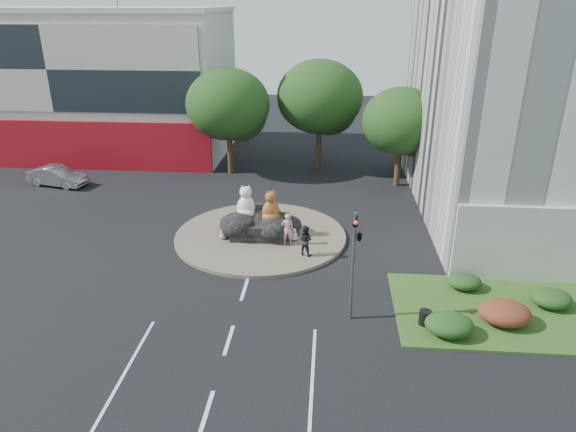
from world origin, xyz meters
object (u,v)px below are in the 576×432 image
at_px(kitten_calico, 223,232).
at_px(kitten_white, 294,234).
at_px(parked_car, 58,176).
at_px(cat_tabby, 271,206).
at_px(litter_bin, 425,317).
at_px(pedestrian_dark, 305,240).
at_px(pedestrian_pink, 287,229).
at_px(cat_white, 246,201).

height_order(kitten_calico, kitten_white, kitten_calico).
bearing_deg(parked_car, cat_tabby, -102.60).
distance_m(kitten_white, litter_bin, 9.84).
bearing_deg(cat_tabby, pedestrian_dark, -75.09).
distance_m(pedestrian_dark, parked_car, 21.70).
xyz_separation_m(kitten_calico, pedestrian_pink, (3.76, -0.46, 0.51)).
xyz_separation_m(pedestrian_dark, parked_car, (-19.09, 10.31, -0.30)).
xyz_separation_m(cat_white, litter_bin, (8.99, -8.64, -1.67)).
relative_size(cat_tabby, pedestrian_pink, 1.04).
distance_m(cat_white, pedestrian_pink, 3.13).
distance_m(cat_tabby, litter_bin, 11.21).
distance_m(cat_tabby, kitten_white, 2.10).
bearing_deg(pedestrian_pink, kitten_white, -128.80).
bearing_deg(cat_tabby, parked_car, 126.83).
bearing_deg(pedestrian_dark, litter_bin, 155.56).
relative_size(parked_car, litter_bin, 6.99).
height_order(cat_tabby, pedestrian_pink, cat_tabby).
bearing_deg(litter_bin, kitten_white, 128.37).
bearing_deg(pedestrian_dark, pedestrian_pink, -25.06).
height_order(cat_tabby, parked_car, cat_tabby).
height_order(cat_white, kitten_calico, cat_white).
relative_size(kitten_white, pedestrian_pink, 0.39).
distance_m(pedestrian_pink, parked_car, 20.22).
bearing_deg(parked_car, kitten_calico, -108.51).
relative_size(kitten_white, litter_bin, 1.12).
xyz_separation_m(pedestrian_dark, litter_bin, (5.40, -5.92, -0.60)).
distance_m(cat_white, kitten_calico, 2.20).
bearing_deg(kitten_calico, litter_bin, 10.10).
distance_m(kitten_calico, parked_car, 16.71).
height_order(kitten_calico, pedestrian_pink, pedestrian_pink).
xyz_separation_m(cat_tabby, litter_bin, (7.49, -8.19, -1.63)).
xyz_separation_m(pedestrian_pink, pedestrian_dark, (1.05, -1.18, -0.09)).
bearing_deg(litter_bin, pedestrian_dark, 132.35).
height_order(cat_tabby, litter_bin, cat_tabby).
bearing_deg(cat_white, kitten_white, -23.55).
bearing_deg(cat_tabby, cat_white, 135.35).
distance_m(cat_tabby, pedestrian_pink, 1.77).
height_order(kitten_white, pedestrian_dark, pedestrian_dark).
bearing_deg(pedestrian_pink, litter_bin, 122.91).
bearing_deg(litter_bin, kitten_calico, 143.44).
xyz_separation_m(cat_tabby, kitten_white, (1.38, -0.47, -1.51)).
distance_m(kitten_white, pedestrian_pink, 0.90).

